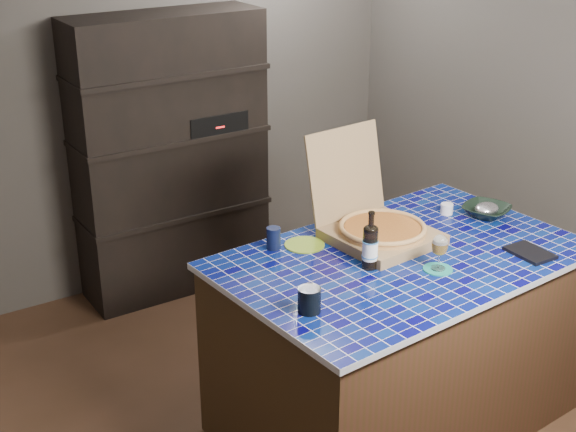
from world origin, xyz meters
TOP-DOWN VIEW (x-y plane):
  - room at (0.00, 0.00)m, footprint 3.50×3.50m
  - shelving_unit at (0.00, 1.53)m, footprint 1.20×0.41m
  - kitchen_island at (0.28, -0.39)m, footprint 1.76×1.19m
  - pizza_box at (0.29, -0.19)m, footprint 0.50×0.59m
  - mead_bottle at (0.07, -0.41)m, footprint 0.07×0.07m
  - teal_trivet at (0.31, -0.59)m, footprint 0.13×0.13m
  - wine_glass at (0.31, -0.59)m, footprint 0.07×0.07m
  - tumbler at (-0.38, -0.58)m, footprint 0.09×0.09m
  - dvd_case at (0.78, -0.70)m, footprint 0.15×0.21m
  - bowl at (0.94, -0.27)m, footprint 0.30×0.30m
  - foil_contents at (0.94, -0.27)m, footprint 0.14×0.11m
  - white_jar at (0.79, -0.13)m, footprint 0.06×0.06m
  - navy_cup at (-0.19, -0.00)m, footprint 0.07×0.07m
  - green_trivet at (-0.04, -0.05)m, footprint 0.19×0.19m

SIDE VIEW (x-z plane):
  - kitchen_island at x=0.28m, z-range 0.00..0.92m
  - shelving_unit at x=0.00m, z-range 0.00..1.80m
  - teal_trivet at x=0.31m, z-range 0.92..0.93m
  - green_trivet at x=-0.04m, z-range 0.92..0.93m
  - dvd_case at x=0.78m, z-range 0.92..0.94m
  - white_jar at x=0.79m, z-range 0.92..0.98m
  - bowl at x=0.94m, z-range 0.92..0.98m
  - foil_contents at x=0.94m, z-range 0.93..1.00m
  - tumbler at x=-0.38m, z-range 0.92..1.03m
  - navy_cup at x=-0.19m, z-range 0.92..1.03m
  - pizza_box at x=0.29m, z-range 0.75..1.24m
  - mead_bottle at x=0.07m, z-range 0.89..1.17m
  - wine_glass at x=0.31m, z-range 0.96..1.12m
  - room at x=0.00m, z-range -0.50..3.00m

